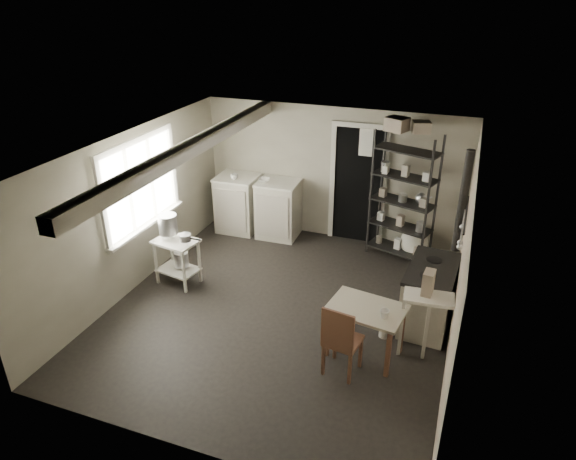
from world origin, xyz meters
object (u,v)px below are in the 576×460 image
(prep_table, at_px, (177,259))
(stockpot, at_px, (168,224))
(stove, at_px, (429,294))
(chair, at_px, (343,337))
(flour_sack, at_px, (414,244))
(work_table, at_px, (365,328))
(shelf_rack, at_px, (402,203))
(base_cabinets, at_px, (258,208))

(prep_table, bearing_deg, stockpot, 167.60)
(stove, height_order, chair, chair)
(stockpot, height_order, flour_sack, stockpot)
(work_table, height_order, flour_sack, work_table)
(shelf_rack, height_order, work_table, shelf_rack)
(work_table, bearing_deg, base_cabinets, 133.30)
(base_cabinets, distance_m, work_table, 3.69)
(base_cabinets, xyz_separation_m, shelf_rack, (2.51, -0.07, 0.49))
(prep_table, height_order, base_cabinets, base_cabinets)
(base_cabinets, bearing_deg, stove, -30.80)
(work_table, bearing_deg, stockpot, 167.37)
(prep_table, height_order, shelf_rack, shelf_rack)
(prep_table, distance_m, base_cabinets, 2.07)
(stockpot, distance_m, work_table, 3.22)
(prep_table, height_order, work_table, prep_table)
(chair, relative_size, flour_sack, 1.75)
(base_cabinets, height_order, stove, base_cabinets)
(shelf_rack, xyz_separation_m, flour_sack, (0.25, 0.08, -0.71))
(base_cabinets, relative_size, stove, 1.45)
(shelf_rack, bearing_deg, prep_table, -128.70)
(work_table, bearing_deg, chair, -113.96)
(prep_table, distance_m, chair, 3.00)
(work_table, relative_size, chair, 0.95)
(base_cabinets, height_order, chair, base_cabinets)
(work_table, distance_m, flour_sack, 2.71)
(stockpot, distance_m, shelf_rack, 3.63)
(chair, distance_m, flour_sack, 3.12)
(stockpot, relative_size, work_table, 0.33)
(stockpot, height_order, base_cabinets, stockpot)
(base_cabinets, relative_size, chair, 1.66)
(shelf_rack, relative_size, stove, 1.97)
(prep_table, distance_m, stockpot, 0.55)
(work_table, bearing_deg, shelf_rack, 90.39)
(prep_table, height_order, flour_sack, prep_table)
(work_table, xyz_separation_m, chair, (-0.17, -0.39, 0.10))
(prep_table, xyz_separation_m, stove, (3.62, 0.25, 0.04))
(stockpot, height_order, work_table, stockpot)
(flour_sack, bearing_deg, prep_table, -147.60)
(stockpot, bearing_deg, stove, 3.44)
(base_cabinets, xyz_separation_m, work_table, (2.53, -2.68, -0.08))
(prep_table, bearing_deg, work_table, -12.64)
(prep_table, height_order, chair, chair)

